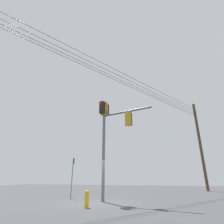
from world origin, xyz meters
TOP-DOWN VIEW (x-y plane):
  - ground_plane at (0.00, 0.00)m, footprint 60.00×60.00m
  - signal_mast_assembly at (0.52, -0.76)m, footprint 1.36×3.72m
  - utility_pole_wooden at (13.31, -8.39)m, footprint 2.08×0.63m
  - route_sign_primary at (1.79, 2.61)m, footprint 0.30×0.27m
  - fire_hydrant at (-1.88, -0.29)m, footprint 0.30×0.22m
  - overhead_wire_span at (-0.63, 0.56)m, footprint 27.88×17.93m

SIDE VIEW (x-z plane):
  - ground_plane at x=0.00m, z-range 0.00..0.00m
  - fire_hydrant at x=-1.88m, z-range 0.00..0.81m
  - route_sign_primary at x=1.79m, z-range 0.34..3.18m
  - signal_mast_assembly at x=0.52m, z-range 1.36..8.05m
  - utility_pole_wooden at x=13.31m, z-range 0.10..10.78m
  - overhead_wire_span at x=-0.63m, z-range 8.88..10.16m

